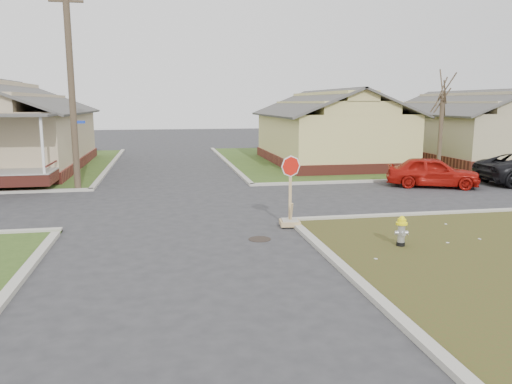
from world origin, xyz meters
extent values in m
plane|color=#2D2D30|center=(0.00, 0.00, 0.00)|extent=(120.00, 120.00, 0.00)
cube|color=#344E1B|center=(22.00, 18.00, 0.03)|extent=(37.00, 19.00, 0.05)
cylinder|color=black|center=(2.20, -0.50, 0.01)|extent=(0.64, 0.64, 0.01)
cube|color=maroon|center=(10.00, 16.50, 0.30)|extent=(7.20, 11.20, 0.60)
cube|color=#E9E289|center=(10.00, 16.50, 1.90)|extent=(7.00, 11.00, 2.60)
cube|color=maroon|center=(20.00, 16.50, 0.30)|extent=(7.20, 11.20, 0.60)
cube|color=tan|center=(20.00, 16.50, 1.90)|extent=(7.00, 11.00, 2.60)
cylinder|color=#453627|center=(-4.20, 8.90, 4.50)|extent=(0.28, 0.28, 9.00)
cube|color=#453627|center=(-4.20, 8.90, 8.00)|extent=(1.40, 0.10, 0.10)
cylinder|color=#453627|center=(14.00, 10.20, 2.15)|extent=(0.22, 0.22, 4.20)
cylinder|color=black|center=(5.77, -1.99, 0.10)|extent=(0.22, 0.22, 0.10)
cylinder|color=#B3B3B8|center=(5.77, -1.99, 0.39)|extent=(0.19, 0.19, 0.47)
sphere|color=#B3B3B8|center=(5.77, -1.99, 0.62)|extent=(0.19, 0.19, 0.19)
cylinder|color=#FDEE0D|center=(5.77, -1.99, 0.66)|extent=(0.31, 0.31, 0.06)
cylinder|color=#FDEE0D|center=(5.77, -1.99, 0.74)|extent=(0.22, 0.22, 0.10)
sphere|color=#FDEE0D|center=(5.77, -1.99, 0.80)|extent=(0.15, 0.15, 0.15)
cube|color=tan|center=(3.41, 0.77, 0.12)|extent=(0.61, 0.61, 0.15)
cube|color=#A4A096|center=(3.41, 0.77, 0.22)|extent=(0.49, 0.49, 0.04)
cube|color=tan|center=(3.41, 0.77, 1.18)|extent=(0.09, 0.04, 2.06)
cylinder|color=red|center=(3.41, 0.72, 1.92)|extent=(0.55, 0.24, 0.59)
cylinder|color=white|center=(3.41, 0.74, 1.92)|extent=(0.62, 0.27, 0.67)
imported|color=#A7130B|center=(11.74, 6.85, 0.70)|extent=(4.42, 3.14, 1.40)
camera|label=1|loc=(-0.43, -13.99, 3.85)|focal=35.00mm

